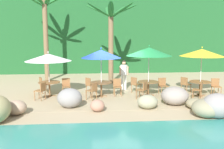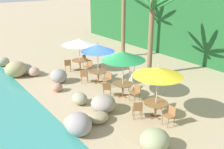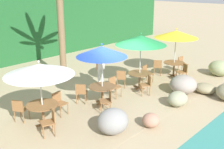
# 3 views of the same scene
# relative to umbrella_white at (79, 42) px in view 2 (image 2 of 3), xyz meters

# --- Properties ---
(ground_plane) EXTENTS (120.00, 120.00, 0.00)m
(ground_plane) POSITION_rel_umbrella_white_xyz_m (3.41, -0.23, -2.00)
(ground_plane) COLOR tan
(terrace_deck) EXTENTS (18.00, 5.20, 0.01)m
(terrace_deck) POSITION_rel_umbrella_white_xyz_m (3.41, -0.23, -2.00)
(terrace_deck) COLOR tan
(terrace_deck) RESTS_ON ground
(foliage_backdrop) EXTENTS (28.00, 2.40, 6.00)m
(foliage_backdrop) POSITION_rel_umbrella_white_xyz_m (3.41, 8.77, 1.00)
(foliage_backdrop) COLOR #1E5628
(foliage_backdrop) RESTS_ON ground
(rock_seawall) EXTENTS (16.01, 3.13, 1.02)m
(rock_seawall) POSITION_rel_umbrella_white_xyz_m (3.48, -3.16, -1.60)
(rock_seawall) COLOR gray
(rock_seawall) RESTS_ON ground
(umbrella_white) EXTENTS (2.33, 2.33, 2.31)m
(umbrella_white) POSITION_rel_umbrella_white_xyz_m (0.00, 0.00, 0.00)
(umbrella_white) COLOR silver
(umbrella_white) RESTS_ON ground
(dining_table_white) EXTENTS (1.10, 1.10, 0.74)m
(dining_table_white) POSITION_rel_umbrella_white_xyz_m (-0.00, 0.00, -1.39)
(dining_table_white) COLOR brown
(dining_table_white) RESTS_ON ground
(chair_white_seaward) EXTENTS (0.47, 0.48, 0.87)m
(chair_white_seaward) POSITION_rel_umbrella_white_xyz_m (0.83, 0.20, -1.49)
(chair_white_seaward) COLOR olive
(chair_white_seaward) RESTS_ON ground
(chair_white_inland) EXTENTS (0.57, 0.57, 0.87)m
(chair_white_inland) POSITION_rel_umbrella_white_xyz_m (-0.47, 0.72, -1.49)
(chair_white_inland) COLOR olive
(chair_white_inland) RESTS_ON ground
(chair_white_left) EXTENTS (0.56, 0.56, 0.87)m
(chair_white_left) POSITION_rel_umbrella_white_xyz_m (-0.26, -0.82, -1.49)
(chair_white_left) COLOR olive
(chair_white_left) RESTS_ON ground
(umbrella_blue) EXTENTS (2.01, 2.01, 2.50)m
(umbrella_blue) POSITION_rel_umbrella_white_xyz_m (2.66, -0.26, 0.18)
(umbrella_blue) COLOR silver
(umbrella_blue) RESTS_ON ground
(dining_table_blue) EXTENTS (1.10, 1.10, 0.74)m
(dining_table_blue) POSITION_rel_umbrella_white_xyz_m (2.66, -0.26, -1.39)
(dining_table_blue) COLOR brown
(dining_table_blue) RESTS_ON ground
(chair_blue_seaward) EXTENTS (0.44, 0.45, 0.87)m
(chair_blue_seaward) POSITION_rel_umbrella_white_xyz_m (3.50, -0.13, -1.49)
(chair_blue_seaward) COLOR olive
(chair_blue_seaward) RESTS_ON ground
(chair_blue_inland) EXTENTS (0.60, 0.59, 0.87)m
(chair_blue_inland) POSITION_rel_umbrella_white_xyz_m (2.06, 0.36, -1.49)
(chair_blue_inland) COLOR olive
(chair_blue_inland) RESTS_ON ground
(chair_blue_left) EXTENTS (0.59, 0.59, 0.87)m
(chair_blue_left) POSITION_rel_umbrella_white_xyz_m (2.21, -0.99, -1.49)
(chair_blue_left) COLOR olive
(chair_blue_left) RESTS_ON ground
(umbrella_green) EXTENTS (2.32, 2.32, 2.62)m
(umbrella_green) POSITION_rel_umbrella_white_xyz_m (5.09, -0.29, 0.28)
(umbrella_green) COLOR silver
(umbrella_green) RESTS_ON ground
(dining_table_green) EXTENTS (1.10, 1.10, 0.74)m
(dining_table_green) POSITION_rel_umbrella_white_xyz_m (5.09, -0.29, -1.39)
(dining_table_green) COLOR brown
(dining_table_green) RESTS_ON ground
(chair_green_seaward) EXTENTS (0.48, 0.48, 0.87)m
(chair_green_seaward) POSITION_rel_umbrella_white_xyz_m (5.92, -0.08, -1.49)
(chair_green_seaward) COLOR olive
(chair_green_seaward) RESTS_ON ground
(chair_green_inland) EXTENTS (0.59, 0.59, 0.87)m
(chair_green_inland) POSITION_rel_umbrella_white_xyz_m (4.52, 0.34, -1.49)
(chair_green_inland) COLOR olive
(chair_green_inland) RESTS_ON ground
(chair_green_left) EXTENTS (0.59, 0.59, 0.87)m
(chair_green_left) POSITION_rel_umbrella_white_xyz_m (4.66, -1.03, -1.49)
(chair_green_left) COLOR olive
(chair_green_left) RESTS_ON ground
(umbrella_yellow) EXTENTS (2.22, 2.22, 2.53)m
(umbrella_yellow) POSITION_rel_umbrella_white_xyz_m (7.77, -0.51, 0.23)
(umbrella_yellow) COLOR silver
(umbrella_yellow) RESTS_ON ground
(dining_table_yellow) EXTENTS (1.10, 1.10, 0.74)m
(dining_table_yellow) POSITION_rel_umbrella_white_xyz_m (7.77, -0.51, -1.39)
(dining_table_yellow) COLOR brown
(dining_table_yellow) RESTS_ON ground
(chair_yellow_seaward) EXTENTS (0.46, 0.46, 0.87)m
(chair_yellow_seaward) POSITION_rel_umbrella_white_xyz_m (8.63, -0.49, -1.49)
(chair_yellow_seaward) COLOR olive
(chair_yellow_seaward) RESTS_ON ground
(chair_yellow_inland) EXTENTS (0.59, 0.59, 0.87)m
(chair_yellow_inland) POSITION_rel_umbrella_white_xyz_m (7.22, 0.15, -1.49)
(chair_yellow_inland) COLOR olive
(chair_yellow_inland) RESTS_ON ground
(chair_yellow_left) EXTENTS (0.59, 0.58, 0.87)m
(chair_yellow_left) POSITION_rel_umbrella_white_xyz_m (7.39, -1.27, -1.49)
(chair_yellow_left) COLOR olive
(chair_yellow_left) RESTS_ON ground
(palm_tree_nearest) EXTENTS (3.39, 3.36, 5.97)m
(palm_tree_nearest) POSITION_rel_umbrella_white_xyz_m (-0.89, 4.51, 2.13)
(palm_tree_nearest) COLOR brown
(palm_tree_nearest) RESTS_ON ground
(palm_tree_second) EXTENTS (3.32, 3.34, 5.08)m
(palm_tree_second) POSITION_rel_umbrella_white_xyz_m (3.45, 3.28, 1.56)
(palm_tree_second) COLOR brown
(palm_tree_second) RESTS_ON ground
(waiter_in_white) EXTENTS (0.52, 0.35, 1.70)m
(waiter_in_white) POSITION_rel_umbrella_white_xyz_m (4.01, 1.21, -1.01)
(waiter_in_white) COLOR white
(waiter_in_white) RESTS_ON ground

